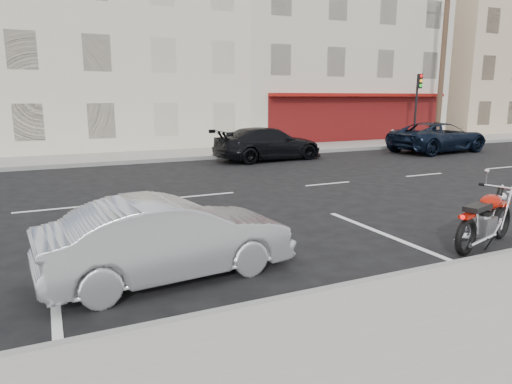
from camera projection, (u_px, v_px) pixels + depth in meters
ground at (271, 189)px, 13.46m from camera, size 120.00×120.00×0.00m
sidewalk_far at (71, 160)px, 19.11m from camera, size 80.00×3.40×0.15m
curb_near at (154, 329)px, 5.16m from camera, size 80.00×0.12×0.16m
curb_far at (74, 165)px, 17.60m from camera, size 80.00×0.12×0.16m
bldg_cream at (111, 42)px, 25.94m from camera, size 12.00×12.00×11.50m
bldg_corner at (308, 44)px, 31.19m from camera, size 14.00×12.00×12.50m
bldg_far_east at (464, 62)px, 37.52m from camera, size 12.00×12.00×11.00m
utility_pole at (443, 61)px, 26.52m from camera, size 1.80×0.30×9.00m
traffic_light at (417, 99)px, 25.90m from camera, size 0.26×0.30×3.80m
fire_hydrant at (392, 136)px, 25.84m from camera, size 0.20×0.20×0.72m
motorcycle at (502, 214)px, 8.65m from camera, size 2.06×0.88×1.06m
sedan_silver at (169, 238)px, 6.75m from camera, size 3.82×1.64×1.22m
suv_far at (438, 137)px, 22.45m from camera, size 5.50×2.97×1.46m
car_far at (268, 144)px, 19.56m from camera, size 5.00×2.37×1.41m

